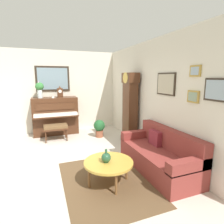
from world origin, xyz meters
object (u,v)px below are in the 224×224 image
at_px(coffee_table, 109,163).
at_px(flower_vase, 40,88).
at_px(couch, 159,155).
at_px(green_jug, 106,157).
at_px(grandfather_clock, 130,110).
at_px(piano_bench, 56,127).
at_px(potted_plant, 99,127).
at_px(piano, 56,116).
at_px(teacup, 53,97).
at_px(mantel_clock, 60,92).

height_order(coffee_table, flower_vase, flower_vase).
relative_size(couch, green_jug, 7.92).
relative_size(grandfather_clock, couch, 1.07).
xyz_separation_m(couch, green_jug, (0.13, -1.21, 0.20)).
bearing_deg(flower_vase, piano_bench, 28.02).
xyz_separation_m(grandfather_clock, potted_plant, (-0.79, -0.69, -0.64)).
relative_size(piano_bench, grandfather_clock, 0.34).
height_order(coffee_table, potted_plant, potted_plant).
distance_m(piano, couch, 3.83).
relative_size(piano, teacup, 12.41).
xyz_separation_m(piano, potted_plant, (0.87, 1.27, -0.30)).
distance_m(piano_bench, grandfather_clock, 2.29).
bearing_deg(piano_bench, grandfather_clock, 64.98).
height_order(mantel_clock, green_jug, mantel_clock).
bearing_deg(coffee_table, green_jug, -76.55).
bearing_deg(coffee_table, piano, -169.30).
relative_size(couch, teacup, 16.38).
height_order(grandfather_clock, coffee_table, grandfather_clock).
height_order(coffee_table, mantel_clock, mantel_clock).
xyz_separation_m(piano, piano_bench, (0.72, -0.06, -0.22)).
distance_m(piano_bench, flower_vase, 1.41).
bearing_deg(teacup, flower_vase, -111.11).
relative_size(piano_bench, potted_plant, 1.25).
distance_m(grandfather_clock, coffee_table, 2.30).
distance_m(grandfather_clock, green_jug, 2.31).
bearing_deg(mantel_clock, teacup, -57.70).
relative_size(green_jug, potted_plant, 0.43).
height_order(piano_bench, green_jug, green_jug).
bearing_deg(mantel_clock, green_jug, 6.91).
bearing_deg(mantel_clock, couch, 25.94).
distance_m(couch, teacup, 3.83).
xyz_separation_m(piano, flower_vase, (0.00, -0.44, 0.93)).
relative_size(couch, flower_vase, 3.28).
relative_size(couch, coffee_table, 2.16).
height_order(grandfather_clock, potted_plant, grandfather_clock).
bearing_deg(grandfather_clock, piano_bench, -115.02).
bearing_deg(piano, mantel_clock, 89.16).
bearing_deg(piano, grandfather_clock, 49.69).
distance_m(piano, piano_bench, 0.76).
xyz_separation_m(piano, coffee_table, (3.47, 0.66, -0.24)).
xyz_separation_m(teacup, green_jug, (3.33, 0.66, -0.76)).
xyz_separation_m(piano, green_jug, (3.48, 0.61, -0.12)).
bearing_deg(potted_plant, teacup, -118.58).
xyz_separation_m(mantel_clock, green_jug, (3.48, 0.42, -0.90)).
xyz_separation_m(piano_bench, green_jug, (2.76, 0.66, 0.10)).
distance_m(flower_vase, teacup, 0.51).
bearing_deg(piano_bench, mantel_clock, 161.39).
xyz_separation_m(coffee_table, teacup, (-3.32, -0.71, 0.87)).
bearing_deg(couch, grandfather_clock, 175.17).
relative_size(teacup, potted_plant, 0.21).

